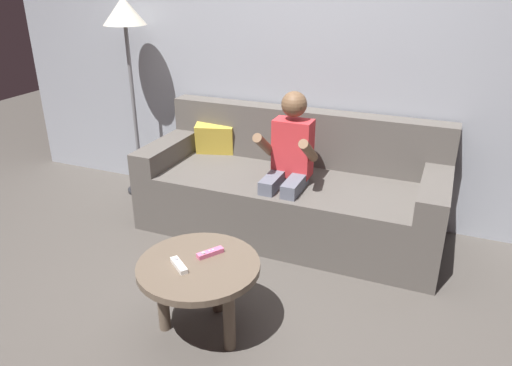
{
  "coord_description": "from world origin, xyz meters",
  "views": [
    {
      "loc": [
        1.06,
        -1.87,
        1.72
      ],
      "look_at": [
        0.08,
        0.48,
        0.6
      ],
      "focal_mm": 33.95,
      "sensor_mm": 36.0,
      "label": 1
    }
  ],
  "objects_px": {
    "floor_lamp": "(126,27)",
    "coffee_table": "(200,274)",
    "person_seated_on_couch": "(288,162)",
    "couch": "(290,192)",
    "game_remote_pink_near_edge": "(210,253)",
    "game_remote_white_center": "(179,265)"
  },
  "relations": [
    {
      "from": "floor_lamp",
      "to": "coffee_table",
      "type": "bearing_deg",
      "value": -45.84
    },
    {
      "from": "coffee_table",
      "to": "person_seated_on_couch",
      "type": "bearing_deg",
      "value": 84.78
    },
    {
      "from": "floor_lamp",
      "to": "couch",
      "type": "bearing_deg",
      "value": -5.6
    },
    {
      "from": "person_seated_on_couch",
      "to": "floor_lamp",
      "type": "bearing_deg",
      "value": 167.29
    },
    {
      "from": "game_remote_pink_near_edge",
      "to": "game_remote_white_center",
      "type": "height_order",
      "value": "same"
    },
    {
      "from": "person_seated_on_couch",
      "to": "game_remote_pink_near_edge",
      "type": "height_order",
      "value": "person_seated_on_couch"
    },
    {
      "from": "couch",
      "to": "game_remote_white_center",
      "type": "relative_size",
      "value": 15.57
    },
    {
      "from": "couch",
      "to": "game_remote_white_center",
      "type": "height_order",
      "value": "couch"
    },
    {
      "from": "game_remote_pink_near_edge",
      "to": "person_seated_on_couch",
      "type": "bearing_deg",
      "value": 85.4
    },
    {
      "from": "coffee_table",
      "to": "game_remote_white_center",
      "type": "xyz_separation_m",
      "value": [
        -0.07,
        -0.07,
        0.08
      ]
    },
    {
      "from": "coffee_table",
      "to": "floor_lamp",
      "type": "distance_m",
      "value": 2.13
    },
    {
      "from": "game_remote_white_center",
      "to": "floor_lamp",
      "type": "distance_m",
      "value": 2.1
    },
    {
      "from": "couch",
      "to": "floor_lamp",
      "type": "xyz_separation_m",
      "value": [
        -1.37,
        0.13,
        1.05
      ]
    },
    {
      "from": "person_seated_on_couch",
      "to": "coffee_table",
      "type": "xyz_separation_m",
      "value": [
        -0.09,
        -1.04,
        -0.24
      ]
    },
    {
      "from": "couch",
      "to": "floor_lamp",
      "type": "distance_m",
      "value": 1.73
    },
    {
      "from": "person_seated_on_couch",
      "to": "game_remote_pink_near_edge",
      "type": "xyz_separation_m",
      "value": [
        -0.08,
        -0.95,
        -0.16
      ]
    },
    {
      "from": "couch",
      "to": "game_remote_pink_near_edge",
      "type": "distance_m",
      "value": 1.14
    },
    {
      "from": "couch",
      "to": "coffee_table",
      "type": "bearing_deg",
      "value": -92.72
    },
    {
      "from": "floor_lamp",
      "to": "game_remote_pink_near_edge",
      "type": "bearing_deg",
      "value": -43.62
    },
    {
      "from": "game_remote_pink_near_edge",
      "to": "coffee_table",
      "type": "bearing_deg",
      "value": -102.19
    },
    {
      "from": "coffee_table",
      "to": "floor_lamp",
      "type": "xyz_separation_m",
      "value": [
        -1.31,
        1.35,
        0.99
      ]
    },
    {
      "from": "couch",
      "to": "floor_lamp",
      "type": "relative_size",
      "value": 1.33
    }
  ]
}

